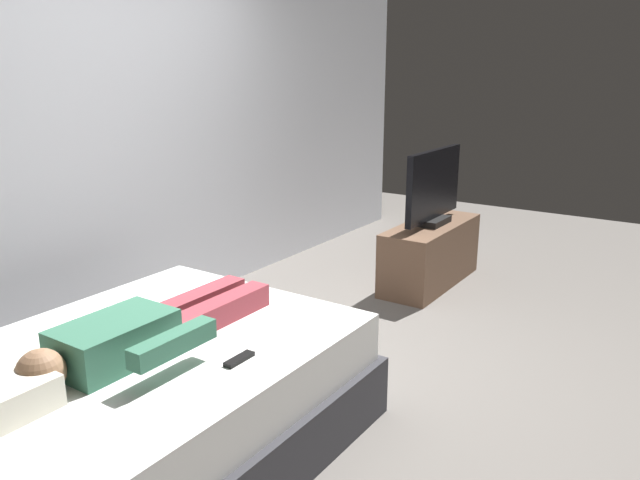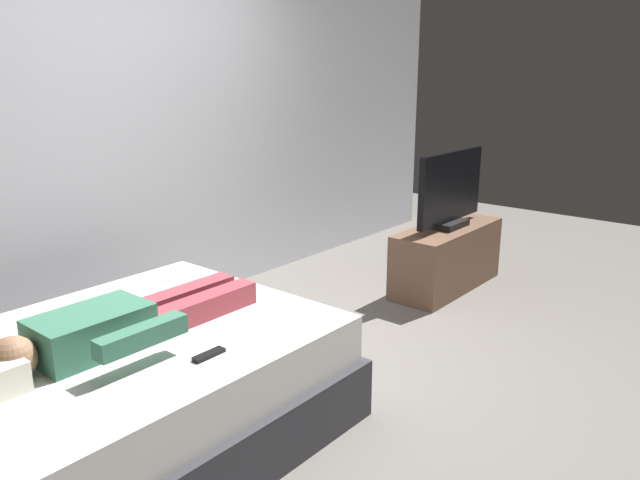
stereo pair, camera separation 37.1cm
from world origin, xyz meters
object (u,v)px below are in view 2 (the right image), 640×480
at_px(person, 120,325).
at_px(tv, 451,191).
at_px(bed, 115,397).
at_px(tv_stand, 447,257).
at_px(remote, 209,355).

height_order(person, tv, tv).
distance_m(bed, person, 0.36).
bearing_deg(tv_stand, bed, 178.08).
xyz_separation_m(person, tv_stand, (2.88, -0.05, -0.37)).
height_order(person, remote, person).
bearing_deg(bed, remote, -68.40).
xyz_separation_m(remote, tv_stand, (2.73, 0.36, -0.30)).
bearing_deg(tv_stand, tv, 0.00).
bearing_deg(remote, bed, 111.60).
height_order(bed, person, person).
bearing_deg(tv_stand, remote, -172.55).
xyz_separation_m(bed, tv_stand, (2.91, -0.10, -0.01)).
xyz_separation_m(person, tv, (2.88, -0.05, 0.16)).
height_order(bed, tv, tv).
xyz_separation_m(bed, tv, (2.91, -0.10, 0.52)).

